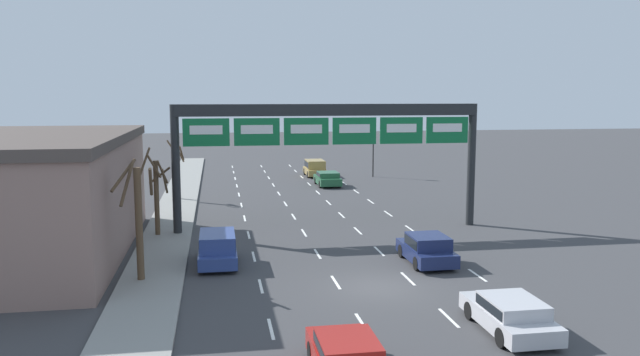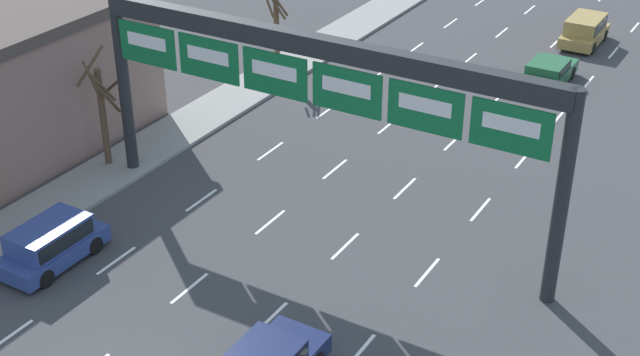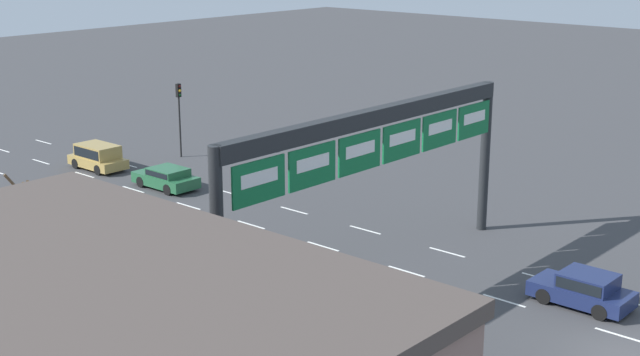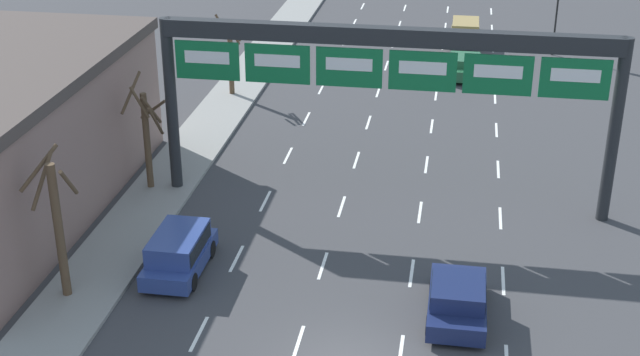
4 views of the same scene
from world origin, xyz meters
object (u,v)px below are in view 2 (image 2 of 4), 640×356
(sign_gantry, at_px, (314,77))
(car_green, at_px, (548,71))
(tree_bare_second, at_px, (102,107))
(suv_gold, at_px, (585,29))
(tree_bare_third, at_px, (276,29))
(suv_blue, at_px, (51,242))

(sign_gantry, relative_size, car_green, 4.42)
(sign_gantry, distance_m, car_green, 19.19)
(sign_gantry, distance_m, tree_bare_second, 10.70)
(suv_gold, height_order, tree_bare_third, tree_bare_third)
(sign_gantry, bearing_deg, suv_blue, -134.79)
(suv_gold, distance_m, tree_bare_third, 18.01)
(sign_gantry, bearing_deg, tree_bare_second, -178.76)
(sign_gantry, height_order, suv_gold, sign_gantry)
(suv_gold, bearing_deg, tree_bare_second, -117.73)
(sign_gantry, xyz_separation_m, suv_blue, (-6.76, -6.81, -5.25))
(sign_gantry, height_order, suv_blue, sign_gantry)
(tree_bare_third, bearing_deg, car_green, 24.35)
(suv_gold, distance_m, tree_bare_second, 28.46)
(suv_blue, bearing_deg, sign_gantry, 45.21)
(tree_bare_second, bearing_deg, suv_gold, 62.27)
(suv_gold, distance_m, suv_blue, 33.22)
(suv_blue, xyz_separation_m, tree_bare_third, (-2.95, 19.13, 1.53))
(car_green, bearing_deg, tree_bare_second, -125.92)
(suv_blue, xyz_separation_m, car_green, (9.91, 24.95, -0.19))
(sign_gantry, xyz_separation_m, tree_bare_second, (-10.15, -0.22, -3.39))
(suv_blue, xyz_separation_m, tree_bare_second, (-3.39, 6.59, 1.85))
(sign_gantry, height_order, car_green, sign_gantry)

